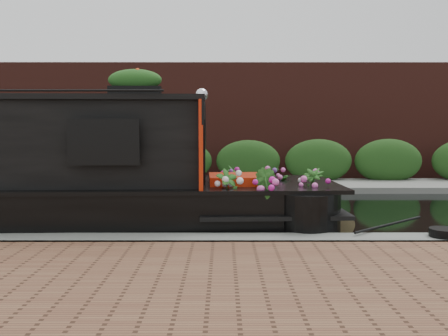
{
  "coord_description": "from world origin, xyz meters",
  "views": [
    {
      "loc": [
        1.26,
        -10.46,
        1.89
      ],
      "look_at": [
        1.27,
        -0.6,
        1.03
      ],
      "focal_mm": 40.0,
      "sensor_mm": 36.0,
      "label": 1
    }
  ],
  "objects": [
    {
      "name": "rope_fender",
      "position": [
        3.29,
        -1.96,
        0.19
      ],
      "size": [
        0.38,
        0.39,
        0.38
      ],
      "primitive_type": "cylinder",
      "rotation": [
        1.57,
        0.0,
        0.0
      ],
      "color": "brown",
      "rests_on": "ground"
    },
    {
      "name": "ground",
      "position": [
        0.0,
        0.0,
        0.0
      ],
      "size": [
        80.0,
        80.0,
        0.0
      ],
      "primitive_type": "plane",
      "color": "black",
      "rests_on": "ground"
    },
    {
      "name": "far_brick_wall",
      "position": [
        0.0,
        7.2,
        0.0
      ],
      "size": [
        40.0,
        1.0,
        8.0
      ],
      "primitive_type": "cube",
      "color": "#4B1F19",
      "rests_on": "ground"
    },
    {
      "name": "far_bank_path",
      "position": [
        0.0,
        4.2,
        0.0
      ],
      "size": [
        40.0,
        2.4,
        0.34
      ],
      "primitive_type": "cube",
      "color": "slate",
      "rests_on": "ground"
    },
    {
      "name": "near_bank_coping",
      "position": [
        0.0,
        -3.3,
        0.0
      ],
      "size": [
        40.0,
        0.6,
        0.5
      ],
      "primitive_type": "cube",
      "color": "slate",
      "rests_on": "ground"
    },
    {
      "name": "coiled_mooring_rope",
      "position": [
        4.49,
        -3.27,
        0.31
      ],
      "size": [
        0.42,
        0.42,
        0.12
      ],
      "primitive_type": "cylinder",
      "color": "black",
      "rests_on": "near_bank_coping"
    },
    {
      "name": "far_hedge",
      "position": [
        0.0,
        5.1,
        0.0
      ],
      "size": [
        40.0,
        1.1,
        2.8
      ],
      "primitive_type": "cube",
      "color": "#1E4216",
      "rests_on": "ground"
    }
  ]
}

